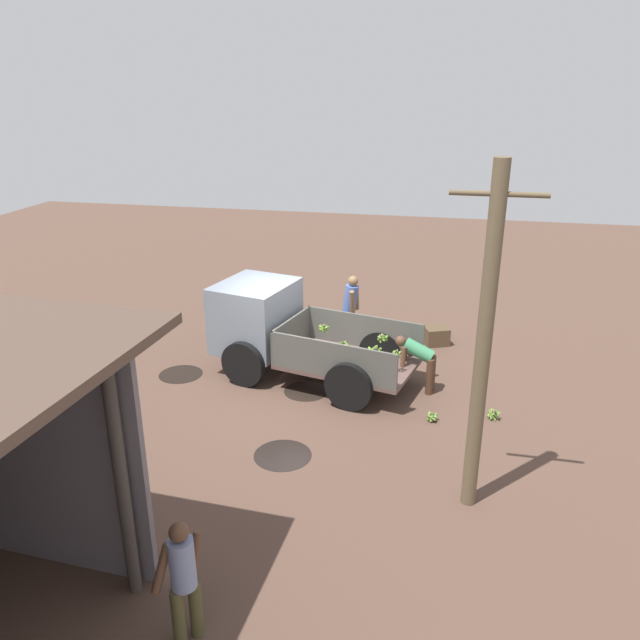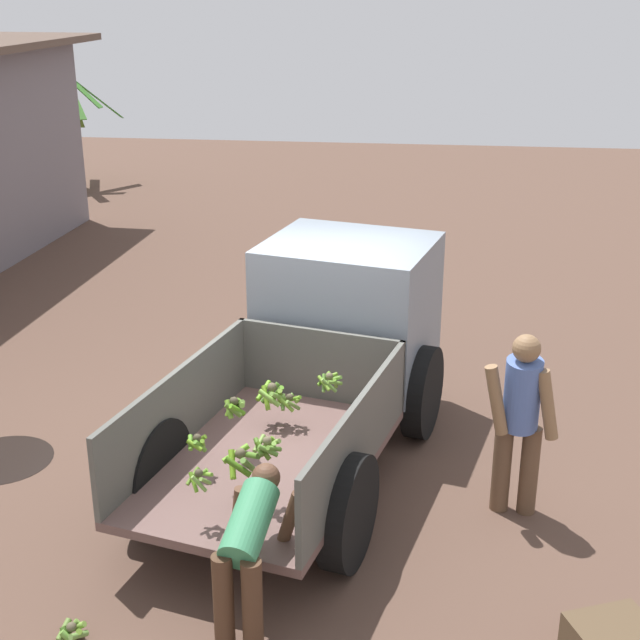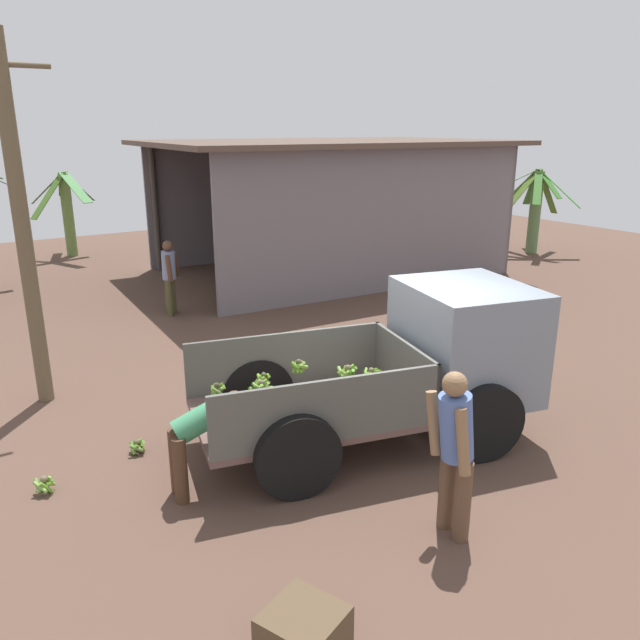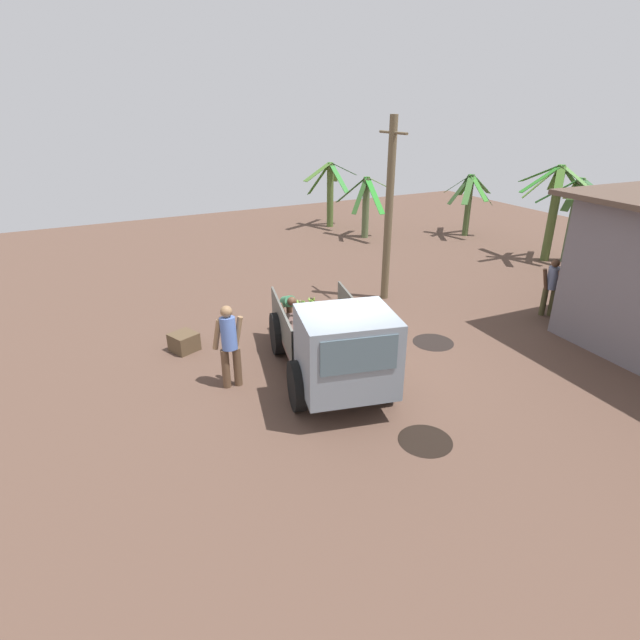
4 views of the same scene
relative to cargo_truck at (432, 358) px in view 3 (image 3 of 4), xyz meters
name	(u,v)px [view 3 (image 3 of 4)]	position (x,y,z in m)	size (l,w,h in m)	color
ground	(384,427)	(-0.43, 0.39, -1.03)	(36.00, 36.00, 0.00)	brown
mud_patch_0	(495,382)	(1.98, 0.62, -1.03)	(0.94, 0.94, 0.01)	black
mud_patch_1	(340,422)	(-0.86, 0.82, -1.03)	(0.91, 0.91, 0.01)	black
mud_patch_2	(251,370)	(-1.01, 3.19, -1.03)	(0.99, 0.99, 0.01)	black
cargo_truck	(432,358)	(0.00, 0.00, 0.00)	(4.52, 2.72, 1.94)	brown
warehouse_shed	(342,178)	(4.59, 8.61, 1.49)	(9.51, 6.62, 3.51)	slate
utility_pole	(22,225)	(-4.07, 3.81, 1.55)	(1.23, 0.22, 5.07)	brown
banana_palm_2	(67,212)	(-1.32, 14.76, 0.32)	(1.97, 2.71, 2.56)	olive
banana_palm_6	(535,209)	(11.03, 7.27, 0.37)	(2.41, 2.29, 2.61)	#5E7F4D
person_foreground_visitor	(455,447)	(-1.33, -1.76, -0.07)	(0.42, 0.66, 1.73)	brown
person_worker_loading	(200,434)	(-3.08, 0.26, -0.33)	(0.85, 0.60, 1.13)	#4A3120
person_bystander_near_shed	(170,274)	(-0.95, 7.00, -0.15)	(0.53, 0.55, 1.59)	#484527
banana_bunch_on_ground_0	(44,484)	(-4.56, 1.18, -0.92)	(0.25, 0.23, 0.21)	brown
banana_bunch_on_ground_1	(137,446)	(-3.43, 1.50, -0.93)	(0.22, 0.22, 0.18)	brown
wooden_crate_0	(304,636)	(-3.34, -2.28, -0.82)	(0.55, 0.55, 0.42)	brown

